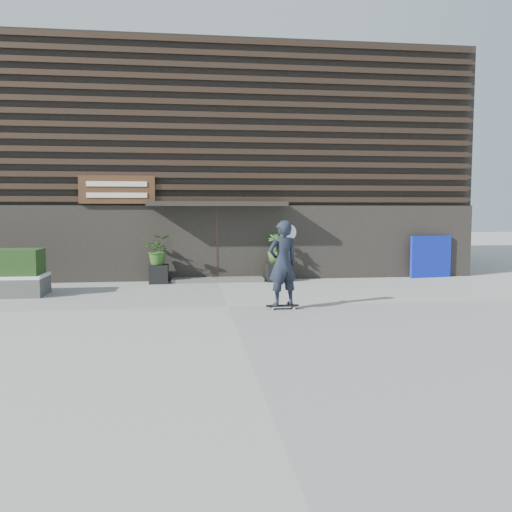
{
  "coord_description": "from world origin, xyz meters",
  "views": [
    {
      "loc": [
        -0.91,
        -12.68,
        2.35
      ],
      "look_at": [
        0.88,
        1.5,
        1.1
      ],
      "focal_mm": 37.06,
      "sensor_mm": 36.0,
      "label": 1
    }
  ],
  "objects": [
    {
      "name": "skateboarder",
      "position": [
        1.26,
        -0.49,
        1.1
      ],
      "size": [
        0.84,
        0.68,
        2.11
      ],
      "color": "black",
      "rests_on": "ground"
    },
    {
      "name": "bamboo_left",
      "position": [
        -1.9,
        4.4,
        1.08
      ],
      "size": [
        0.86,
        0.75,
        0.96
      ],
      "primitive_type": "imported",
      "color": "#2D591E",
      "rests_on": "planter_pot_left"
    },
    {
      "name": "planter_pot_right",
      "position": [
        1.9,
        4.4,
        0.3
      ],
      "size": [
        0.6,
        0.6,
        0.6
      ],
      "primitive_type": "cube",
      "color": "black",
      "rests_on": "ground"
    },
    {
      "name": "entrance_step",
      "position": [
        0.0,
        4.6,
        0.06
      ],
      "size": [
        3.0,
        0.8,
        0.12
      ],
      "primitive_type": "cube",
      "color": "#535250",
      "rests_on": "ground"
    },
    {
      "name": "bamboo_right",
      "position": [
        1.9,
        4.4,
        1.08
      ],
      "size": [
        0.54,
        0.54,
        0.96
      ],
      "primitive_type": "imported",
      "color": "#2D591E",
      "rests_on": "planter_pot_right"
    },
    {
      "name": "planter_pot_left",
      "position": [
        -1.9,
        4.4,
        0.3
      ],
      "size": [
        0.6,
        0.6,
        0.6
      ],
      "primitive_type": "cube",
      "color": "black",
      "rests_on": "ground"
    },
    {
      "name": "blue_tarp",
      "position": [
        7.42,
        4.7,
        0.73
      ],
      "size": [
        1.55,
        0.35,
        1.45
      ],
      "primitive_type": "cube",
      "rotation": [
        0.0,
        0.0,
        0.15
      ],
      "color": "#0D1BA9",
      "rests_on": "ground"
    },
    {
      "name": "ground",
      "position": [
        0.0,
        0.0,
        0.0
      ],
      "size": [
        80.0,
        80.0,
        0.0
      ],
      "primitive_type": "plane",
      "color": "#9F9C97",
      "rests_on": "ground"
    },
    {
      "name": "building",
      "position": [
        -0.0,
        9.96,
        3.99
      ],
      "size": [
        18.0,
        11.0,
        8.0
      ],
      "color": "black",
      "rests_on": "ground"
    }
  ]
}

